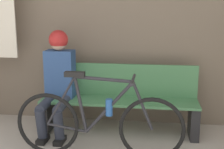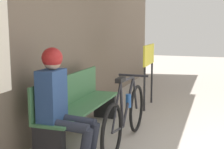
% 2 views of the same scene
% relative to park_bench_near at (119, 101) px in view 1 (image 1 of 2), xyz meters
% --- Properties ---
extents(park_bench_near, '(1.87, 0.42, 0.82)m').
position_rel_park_bench_near_xyz_m(park_bench_near, '(0.00, 0.00, 0.00)').
color(park_bench_near, '#477F51').
rests_on(park_bench_near, ground_plane).
extents(bicycle, '(1.72, 0.40, 0.89)m').
position_rel_park_bench_near_xyz_m(bicycle, '(-0.13, -0.70, -0.02)').
color(bicycle, black).
rests_on(bicycle, ground_plane).
extents(person_seated, '(0.34, 0.64, 1.24)m').
position_rel_park_bench_near_xyz_m(person_seated, '(-0.73, -0.11, 0.31)').
color(person_seated, '#2D3342').
rests_on(person_seated, ground_plane).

